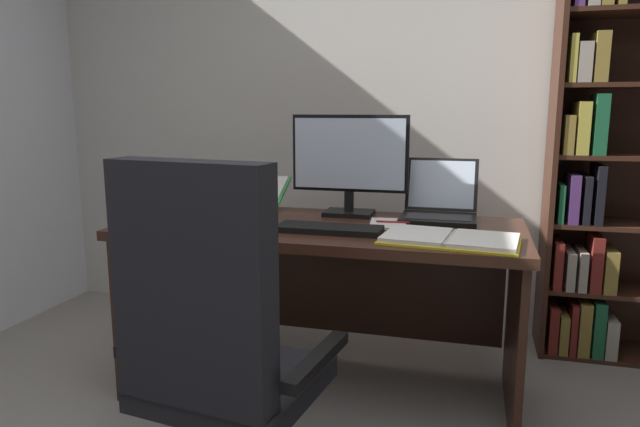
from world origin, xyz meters
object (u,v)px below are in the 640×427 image
office_chair (218,371)px  coffee_mug (188,204)px  computer_mouse (258,223)px  pen (393,222)px  desk (326,266)px  reading_stand_with_book (256,193)px  notepad (388,224)px  keyboard (329,229)px  laptop (439,207)px  monitor (350,164)px  open_binder (450,239)px  bookshelf (627,168)px

office_chair → coffee_mug: office_chair is taller
computer_mouse → pen: (0.53, 0.20, -0.01)m
desk → reading_stand_with_book: size_ratio=5.82×
computer_mouse → notepad: bearing=21.3°
keyboard → office_chair: bearing=-102.9°
office_chair → pen: office_chair is taller
laptop → notepad: bearing=-136.0°
coffee_mug → monitor: bearing=11.0°
desk → open_binder: bearing=-26.1°
office_chair → reading_stand_with_book: office_chair is taller
desk → office_chair: bearing=-95.9°
desk → keyboard: size_ratio=3.98×
computer_mouse → reading_stand_with_book: size_ratio=0.36×
notepad → coffee_mug: size_ratio=2.38×
notepad → coffee_mug: 0.95m
computer_mouse → reading_stand_with_book: (-0.18, 0.44, 0.06)m
computer_mouse → pen: computer_mouse is taller
laptop → pen: size_ratio=2.52×
office_chair → notepad: bearing=75.9°
keyboard → open_binder: (0.47, -0.05, -0.00)m
monitor → pen: monitor is taller
monitor → pen: (0.23, -0.18, -0.22)m
laptop → office_chair: bearing=-117.4°
open_binder → pen: (-0.25, 0.25, 0.00)m
office_chair → coffee_mug: bearing=130.0°
keyboard → notepad: bearing=43.7°
desk → notepad: (0.27, -0.02, 0.21)m
keyboard → coffee_mug: coffee_mug is taller
computer_mouse → open_binder: bearing=-3.7°
notepad → coffee_mug: (-0.95, 0.03, 0.04)m
computer_mouse → open_binder: size_ratio=0.20×
reading_stand_with_book → office_chair: bearing=-74.3°
notepad → pen: (0.02, 0.00, 0.01)m
monitor → reading_stand_with_book: monitor is taller
open_binder → keyboard: bearing=-179.6°
laptop → pen: laptop is taller
pen → coffee_mug: bearing=178.0°
monitor → keyboard: size_ratio=1.27×
keyboard → reading_stand_with_book: reading_stand_with_book is taller
notepad → monitor: bearing=139.3°
office_chair → computer_mouse: size_ratio=10.57×
open_binder → bookshelf: bearing=56.2°
reading_stand_with_book → notepad: (0.69, -0.24, -0.07)m
desk → open_binder: open_binder is taller
keyboard → notepad: 0.29m
pen → bookshelf: bearing=33.5°
open_binder → computer_mouse: bearing=-177.3°
keyboard → open_binder: size_ratio=0.80×
notepad → keyboard: bearing=-136.3°
monitor → coffee_mug: monitor is taller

